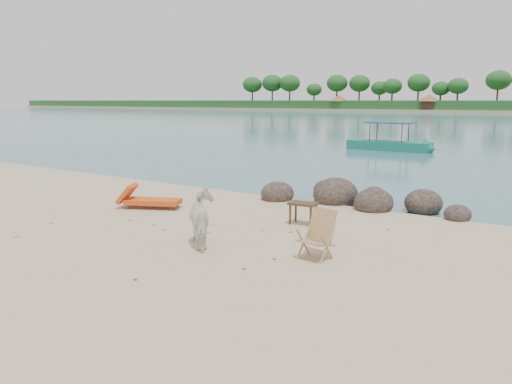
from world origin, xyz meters
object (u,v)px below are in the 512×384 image
lounge_chair (153,199)px  side_table (303,215)px  boat_near (389,127)px  cow (204,220)px  deck_chair (315,237)px  boulders (353,198)px

lounge_chair → side_table: bearing=-16.6°
lounge_chair → boat_near: boat_near is taller
cow → deck_chair: (2.46, 0.47, -0.11)m
cow → side_table: 2.97m
boulders → lounge_chair: bearing=-139.6°
lounge_chair → boulders: bearing=14.6°
cow → boat_near: bearing=-128.8°
boulders → deck_chair: (1.57, -5.49, 0.29)m
deck_chair → boat_near: (-6.67, 22.96, 0.98)m
cow → side_table: bearing=-156.6°
cow → deck_chair: size_ratio=1.46×
cow → side_table: cow is taller
side_table → boat_near: (-5.11, 20.62, 1.18)m
boulders → cow: cow is taller
cow → lounge_chair: cow is taller
side_table → lounge_chair: lounge_chair is taller
deck_chair → boat_near: boat_near is taller
boulders → cow: (-0.88, -5.96, 0.40)m
side_table → lounge_chair: bearing=-175.4°
deck_chair → boat_near: bearing=114.9°
boat_near → boulders: bearing=-71.1°
lounge_chair → deck_chair: (6.15, -1.59, 0.19)m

